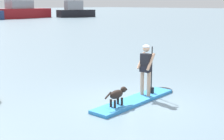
# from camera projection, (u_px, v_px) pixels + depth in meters

# --- Properties ---
(ground_plane) EXTENTS (400.00, 400.00, 0.00)m
(ground_plane) POSITION_uv_depth(u_px,v_px,m) (134.00, 102.00, 10.08)
(ground_plane) COLOR slate
(paddleboard) EXTENTS (3.79, 0.90, 0.10)m
(paddleboard) POSITION_uv_depth(u_px,v_px,m) (139.00, 99.00, 10.24)
(paddleboard) COLOR #338CD8
(paddleboard) RESTS_ON ground_plane
(person_paddler) EXTENTS (0.62, 0.49, 1.68)m
(person_paddler) POSITION_uv_depth(u_px,v_px,m) (146.00, 66.00, 10.30)
(person_paddler) COLOR tan
(person_paddler) RESTS_ON paddleboard
(dog) EXTENTS (1.01, 0.25, 0.52)m
(dog) POSITION_uv_depth(u_px,v_px,m) (118.00, 94.00, 9.35)
(dog) COLOR #2D231E
(dog) RESTS_ON paddleboard
(moored_boat_port) EXTENTS (12.63, 4.94, 4.42)m
(moored_boat_port) POSITION_uv_depth(u_px,v_px,m) (23.00, 11.00, 67.81)
(moored_boat_port) COLOR maroon
(moored_boat_port) RESTS_ON ground_plane
(moored_boat_starboard) EXTENTS (9.08, 4.71, 4.43)m
(moored_boat_starboard) POSITION_uv_depth(u_px,v_px,m) (75.00, 11.00, 72.71)
(moored_boat_starboard) COLOR black
(moored_boat_starboard) RESTS_ON ground_plane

